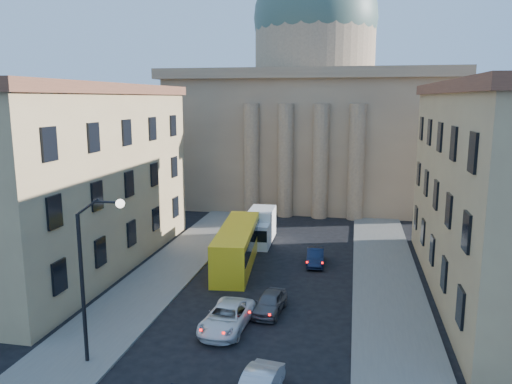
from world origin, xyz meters
TOP-DOWN VIEW (x-y plane):
  - sidewalk_left at (-8.50, 18.00)m, footprint 5.00×60.00m
  - sidewalk_right at (8.50, 18.00)m, footprint 5.00×60.00m
  - church at (0.00, 55.47)m, footprint 68.02×28.76m
  - building_left at (-17.00, 22.00)m, footprint 11.60×26.60m
  - street_lamp at (-6.97, 8.00)m, footprint 2.62×0.44m
  - car_left_mid at (-1.34, 13.23)m, footprint 2.77×5.36m
  - car_right_far at (0.80, 16.00)m, footprint 2.00×4.14m
  - car_right_distant at (2.89, 26.06)m, footprint 1.60×4.02m
  - city_bus at (-3.43, 24.69)m, footprint 3.71×11.66m
  - box_truck at (-2.75, 31.42)m, footprint 2.41×5.79m

SIDE VIEW (x-z plane):
  - sidewalk_left at x=-8.50m, z-range 0.00..0.15m
  - sidewalk_right at x=8.50m, z-range 0.00..0.15m
  - car_right_distant at x=2.89m, z-range 0.00..1.30m
  - car_right_far at x=0.80m, z-range 0.00..1.36m
  - car_left_mid at x=-1.34m, z-range 0.00..1.45m
  - box_truck at x=-2.75m, z-range -0.08..3.06m
  - city_bus at x=-3.43m, z-range 0.12..3.35m
  - street_lamp at x=-6.97m, z-range 0.87..9.70m
  - building_left at x=-17.00m, z-range 0.07..14.77m
  - church at x=0.00m, z-range -6.42..30.18m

